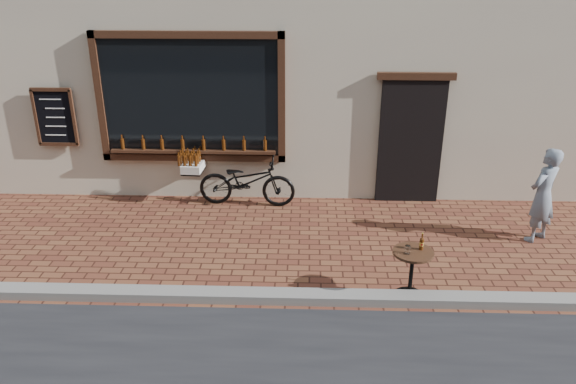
{
  "coord_description": "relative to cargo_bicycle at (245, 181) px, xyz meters",
  "views": [
    {
      "loc": [
        0.09,
        -5.91,
        4.17
      ],
      "look_at": [
        -0.16,
        1.2,
        1.1
      ],
      "focal_mm": 35.0,
      "sensor_mm": 36.0,
      "label": 1
    }
  ],
  "objects": [
    {
      "name": "bistro_table",
      "position": [
        2.45,
        -2.82,
        0.02
      ],
      "size": [
        0.52,
        0.52,
        0.9
      ],
      "color": "black",
      "rests_on": "ground"
    },
    {
      "name": "pedestrian",
      "position": [
        4.68,
        -1.15,
        0.3
      ],
      "size": [
        0.65,
        0.62,
        1.5
      ],
      "primitive_type": "imported",
      "rotation": [
        0.0,
        0.0,
        3.8
      ],
      "color": "slate",
      "rests_on": "ground"
    },
    {
      "name": "kerb",
      "position": [
        0.98,
        -2.97,
        -0.4
      ],
      "size": [
        90.0,
        0.25,
        0.12
      ],
      "primitive_type": "cube",
      "color": "slate",
      "rests_on": "ground"
    },
    {
      "name": "cargo_bicycle",
      "position": [
        0.0,
        0.0,
        0.0
      ],
      "size": [
        2.04,
        0.69,
        0.96
      ],
      "rotation": [
        0.0,
        0.0,
        1.51
      ],
      "color": "black",
      "rests_on": "ground"
    },
    {
      "name": "ground",
      "position": [
        0.98,
        -3.17,
        -0.46
      ],
      "size": [
        90.0,
        90.0,
        0.0
      ],
      "primitive_type": "plane",
      "color": "#57291C",
      "rests_on": "ground"
    }
  ]
}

